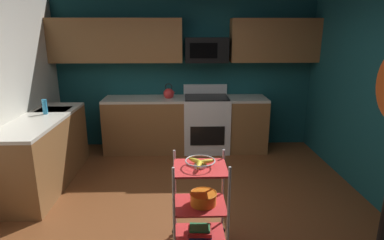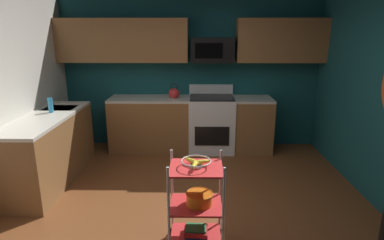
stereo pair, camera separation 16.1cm
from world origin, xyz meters
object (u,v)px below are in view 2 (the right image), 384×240
Objects in this scene: book_stack at (196,231)px; rolling_cart at (196,205)px; oven_range at (211,123)px; microwave at (212,50)px; kettle at (174,93)px; fruit_bowl at (196,162)px; mixing_bowl_large at (199,198)px; dish_soap_bottle at (51,105)px.

rolling_cart is at bearing 0.00° from book_stack.
oven_range is 2.67m from book_stack.
kettle is (-0.63, -0.11, -0.70)m from microwave.
book_stack is 2.79m from kettle.
fruit_bowl is 2.67m from kettle.
microwave reaches higher than mixing_bowl_large.
oven_range is at bearing 84.54° from book_stack.
book_stack is at bearing -38.81° from dish_soap_bottle.
dish_soap_bottle is (-2.25, -1.03, 0.54)m from oven_range.
microwave is 2.57× the size of fruit_bowl.
oven_range is 2.65m from mixing_bowl_large.
oven_range reaches higher than fruit_bowl.
book_stack is at bearing 0.00° from fruit_bowl.
fruit_bowl is at bearing 180.00° from mixing_bowl_large.
rolling_cart is (-0.25, -2.64, -0.03)m from oven_range.
microwave is (-0.00, 0.10, 1.22)m from oven_range.
microwave is at bearing 90.26° from oven_range.
rolling_cart is 3.47× the size of kettle.
rolling_cart reaches higher than book_stack.
rolling_cart is 0.42m from fruit_bowl.
mixing_bowl_large is 2.64m from dish_soap_bottle.
oven_range is 4.85× the size of book_stack.
fruit_bowl is at bearing 0.00° from book_stack.
oven_range reaches higher than book_stack.
oven_range is 1.23m from microwave.
book_stack is at bearing -95.46° from oven_range.
dish_soap_bottle reaches higher than mixing_bowl_large.
microwave reaches higher than fruit_bowl.
mixing_bowl_large is at bearing -81.20° from kettle.
book_stack is (0.00, 0.00, -0.28)m from rolling_cart.
mixing_bowl_large is (0.03, 0.00, -0.36)m from fruit_bowl.
microwave is at bearing 85.40° from mixing_bowl_large.
microwave is 3.03m from rolling_cart.
dish_soap_bottle is at bearing -155.41° from oven_range.
rolling_cart is 2.72m from kettle.
oven_range is at bearing 85.21° from mixing_bowl_large.
rolling_cart is 4.04× the size of book_stack.
rolling_cart is 3.36× the size of fruit_bowl.
book_stack is (-0.25, -2.75, -1.53)m from microwave.
book_stack is (-0.25, -2.64, -0.31)m from oven_range.
microwave is at bearing 84.76° from book_stack.
dish_soap_bottle is at bearing 141.62° from mixing_bowl_large.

